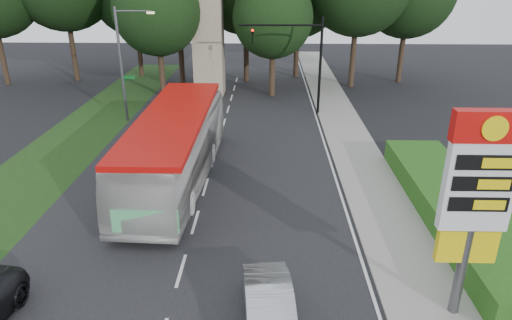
{
  "coord_description": "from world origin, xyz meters",
  "views": [
    {
      "loc": [
        3.14,
        -9.87,
        10.32
      ],
      "look_at": [
        2.63,
        9.45,
        2.2
      ],
      "focal_mm": 32.0,
      "sensor_mm": 36.0,
      "label": 1
    }
  ],
  "objects_px": {
    "transit_bus": "(176,148)",
    "sedan_silver": "(270,311)",
    "streetlight_signs": "(124,60)",
    "monument": "(208,35)",
    "traffic_signal_mast": "(303,52)",
    "gas_station_pylon": "(478,191)"
  },
  "relations": [
    {
      "from": "gas_station_pylon",
      "to": "monument",
      "type": "relative_size",
      "value": 0.68
    },
    {
      "from": "monument",
      "to": "sedan_silver",
      "type": "distance_m",
      "value": 29.64
    },
    {
      "from": "transit_bus",
      "to": "sedan_silver",
      "type": "bearing_deg",
      "value": -63.0
    },
    {
      "from": "gas_station_pylon",
      "to": "transit_bus",
      "type": "xyz_separation_m",
      "value": [
        -10.74,
        9.77,
        -2.61
      ]
    },
    {
      "from": "sedan_silver",
      "to": "streetlight_signs",
      "type": "bearing_deg",
      "value": 110.46
    },
    {
      "from": "streetlight_signs",
      "to": "sedan_silver",
      "type": "bearing_deg",
      "value": -63.8
    },
    {
      "from": "sedan_silver",
      "to": "monument",
      "type": "bearing_deg",
      "value": 94.62
    },
    {
      "from": "gas_station_pylon",
      "to": "traffic_signal_mast",
      "type": "bearing_deg",
      "value": 99.09
    },
    {
      "from": "streetlight_signs",
      "to": "transit_bus",
      "type": "xyz_separation_m",
      "value": [
        5.44,
        -10.25,
        -2.6
      ]
    },
    {
      "from": "monument",
      "to": "transit_bus",
      "type": "height_order",
      "value": "monument"
    },
    {
      "from": "traffic_signal_mast",
      "to": "monument",
      "type": "distance_m",
      "value": 9.76
    },
    {
      "from": "monument",
      "to": "sedan_silver",
      "type": "relative_size",
      "value": 2.38
    },
    {
      "from": "gas_station_pylon",
      "to": "streetlight_signs",
      "type": "height_order",
      "value": "streetlight_signs"
    },
    {
      "from": "monument",
      "to": "transit_bus",
      "type": "relative_size",
      "value": 0.76
    },
    {
      "from": "gas_station_pylon",
      "to": "traffic_signal_mast",
      "type": "relative_size",
      "value": 0.95
    },
    {
      "from": "traffic_signal_mast",
      "to": "sedan_silver",
      "type": "relative_size",
      "value": 1.7
    },
    {
      "from": "traffic_signal_mast",
      "to": "monument",
      "type": "bearing_deg",
      "value": 142.0
    },
    {
      "from": "monument",
      "to": "traffic_signal_mast",
      "type": "bearing_deg",
      "value": -38.0
    },
    {
      "from": "gas_station_pylon",
      "to": "sedan_silver",
      "type": "relative_size",
      "value": 1.62
    },
    {
      "from": "gas_station_pylon",
      "to": "streetlight_signs",
      "type": "distance_m",
      "value": 25.74
    },
    {
      "from": "traffic_signal_mast",
      "to": "transit_bus",
      "type": "distance_m",
      "value": 14.49
    },
    {
      "from": "traffic_signal_mast",
      "to": "monument",
      "type": "xyz_separation_m",
      "value": [
        -7.68,
        6.0,
        0.43
      ]
    }
  ]
}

